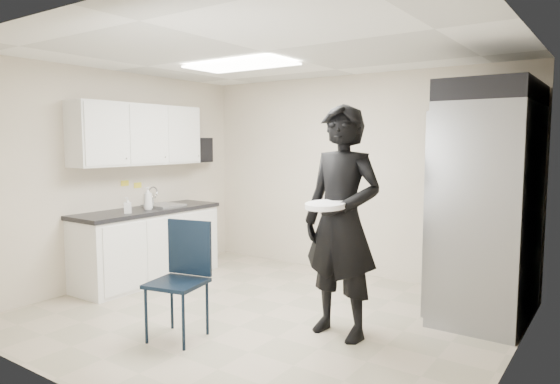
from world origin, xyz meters
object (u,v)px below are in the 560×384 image
Objects in this scene: commercial_fridge at (489,212)px; lower_counter at (148,246)px; man_tuxedo at (342,222)px; folding_chair at (177,283)px.

lower_counter is at bearing -164.12° from commercial_fridge.
commercial_fridge reaches higher than man_tuxedo.
commercial_fridge is at bearing 15.88° from lower_counter.
lower_counter is 2.90m from man_tuxedo.
lower_counter is 1.89× the size of folding_chair.
commercial_fridge reaches higher than folding_chair.
commercial_fridge is 3.08m from folding_chair.
man_tuxedo is at bearing 26.31° from folding_chair.
folding_chair is (1.69, -1.12, 0.07)m from lower_counter.
lower_counter is 3.98m from commercial_fridge.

